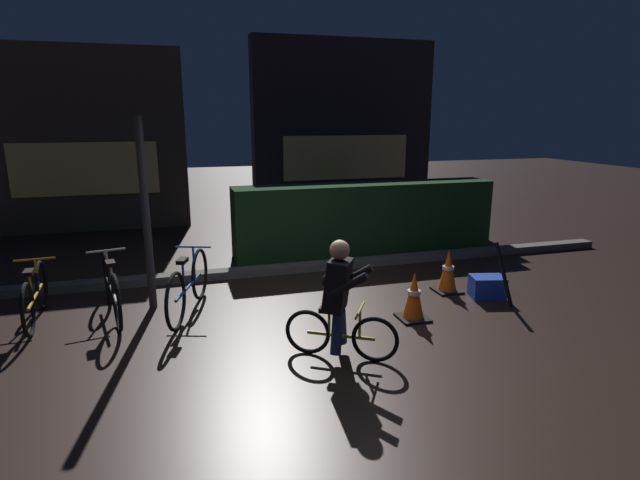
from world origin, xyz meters
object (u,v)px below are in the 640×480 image
(parked_bike_leftmost, at_px, (35,295))
(closed_umbrella, at_px, (504,274))
(parked_bike_left_mid, at_px, (112,288))
(blue_crate, at_px, (487,287))
(street_post, at_px, (146,216))
(traffic_cone_far, at_px, (448,272))
(traffic_cone_near, at_px, (414,296))
(parked_bike_center_left, at_px, (189,286))
(cyclist, at_px, (339,299))

(parked_bike_leftmost, height_order, closed_umbrella, closed_umbrella)
(parked_bike_left_mid, xyz_separation_m, blue_crate, (4.84, -0.75, -0.21))
(street_post, bearing_deg, traffic_cone_far, -7.55)
(parked_bike_left_mid, bearing_deg, street_post, -83.29)
(parked_bike_leftmost, bearing_deg, street_post, -90.78)
(traffic_cone_near, height_order, traffic_cone_far, traffic_cone_far)
(parked_bike_center_left, bearing_deg, street_post, 72.81)
(street_post, distance_m, traffic_cone_near, 3.46)
(parked_bike_left_mid, bearing_deg, traffic_cone_far, -106.27)
(parked_bike_center_left, bearing_deg, blue_crate, -80.10)
(blue_crate, bearing_deg, traffic_cone_far, 136.68)
(blue_crate, bearing_deg, cyclist, -156.60)
(closed_umbrella, bearing_deg, cyclist, 87.01)
(traffic_cone_near, xyz_separation_m, closed_umbrella, (1.37, 0.15, 0.12))
(blue_crate, bearing_deg, street_post, 168.38)
(traffic_cone_near, height_order, closed_umbrella, closed_umbrella)
(parked_bike_leftmost, bearing_deg, blue_crate, -102.00)
(parked_bike_center_left, height_order, traffic_cone_near, parked_bike_center_left)
(cyclist, bearing_deg, blue_crate, 54.70)
(parked_bike_left_mid, bearing_deg, parked_bike_center_left, -112.04)
(parked_bike_leftmost, distance_m, traffic_cone_far, 5.34)
(traffic_cone_far, height_order, blue_crate, traffic_cone_far)
(cyclist, bearing_deg, traffic_cone_far, 65.93)
(street_post, xyz_separation_m, parked_bike_leftmost, (-1.33, -0.07, -0.89))
(street_post, xyz_separation_m, traffic_cone_near, (3.07, -1.30, -0.92))
(parked_bike_center_left, relative_size, traffic_cone_far, 2.71)
(parked_bike_leftmost, relative_size, traffic_cone_far, 2.55)
(traffic_cone_far, bearing_deg, parked_bike_left_mid, 175.15)
(traffic_cone_near, distance_m, cyclist, 1.41)
(parked_bike_center_left, xyz_separation_m, closed_umbrella, (3.98, -0.83, 0.05))
(traffic_cone_near, xyz_separation_m, blue_crate, (1.31, 0.40, -0.14))
(traffic_cone_far, relative_size, cyclist, 0.49)
(cyclist, relative_size, closed_umbrella, 1.47)
(parked_bike_left_mid, relative_size, cyclist, 1.35)
(closed_umbrella, bearing_deg, parked_bike_left_mid, 57.45)
(parked_bike_center_left, bearing_deg, cyclist, -120.98)
(traffic_cone_far, height_order, closed_umbrella, closed_umbrella)
(street_post, relative_size, cyclist, 1.95)
(cyclist, height_order, closed_umbrella, cyclist)
(parked_bike_center_left, distance_m, cyclist, 2.21)
(parked_bike_left_mid, bearing_deg, cyclist, -139.42)
(parked_bike_leftmost, xyz_separation_m, traffic_cone_near, (4.40, -1.23, -0.04))
(traffic_cone_far, bearing_deg, parked_bike_center_left, 176.66)
(street_post, relative_size, parked_bike_leftmost, 1.56)
(parked_bike_center_left, distance_m, traffic_cone_far, 3.54)
(street_post, relative_size, blue_crate, 5.52)
(blue_crate, bearing_deg, traffic_cone_near, -163.04)
(street_post, height_order, parked_bike_center_left, street_post)
(parked_bike_center_left, height_order, cyclist, cyclist)
(cyclist, bearing_deg, street_post, 164.82)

